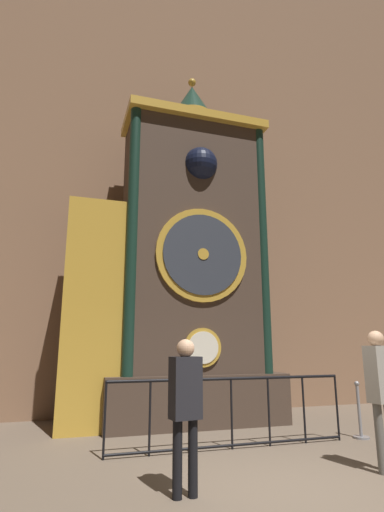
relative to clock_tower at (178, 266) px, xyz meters
name	(u,v)px	position (x,y,z in m)	size (l,w,h in m)	color
ground_plane	(305,495)	(0.28, -4.31, -3.41)	(28.00, 28.00, 0.00)	brown
cathedral_back_wall	(171,132)	(0.19, 1.53, 4.23)	(24.00, 0.32, 15.31)	#846047
clock_tower	(178,266)	(0.00, 0.00, 0.00)	(4.76, 1.83, 8.37)	#423328
railing_fence	(232,409)	(0.31, -2.21, -2.79)	(4.12, 0.05, 1.11)	black
visitor_near	(185,399)	(-1.02, -4.00, -2.39)	(0.37, 0.27, 1.70)	black
visitor_far	(380,385)	(1.75, -3.99, -2.31)	(0.38, 0.28, 1.83)	#58554F
stanchion_post	(360,420)	(2.82, -2.21, -3.09)	(0.28, 0.28, 0.99)	gray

